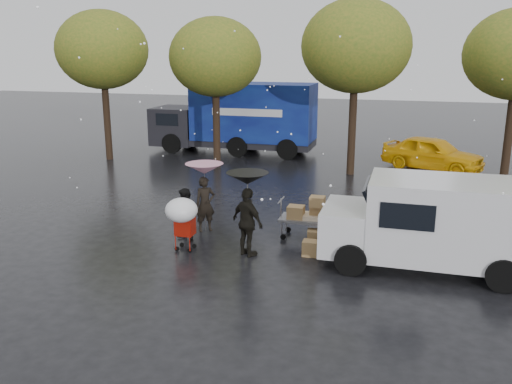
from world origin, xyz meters
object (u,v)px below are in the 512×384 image
(shopping_cart, at_px, (182,213))
(blue_truck, at_px, (238,118))
(vendor_cart, at_px, (310,214))
(person_black, at_px, (248,222))
(white_van, at_px, (433,222))
(yellow_taxi, at_px, (433,153))
(person_pink, at_px, (205,204))

(shopping_cart, distance_m, blue_truck, 14.10)
(vendor_cart, relative_size, blue_truck, 0.18)
(person_black, bearing_deg, white_van, -143.21)
(person_black, xyz_separation_m, shopping_cart, (-1.70, -0.23, 0.17))
(shopping_cart, bearing_deg, yellow_taxi, 61.93)
(person_pink, relative_size, vendor_cart, 1.06)
(person_pink, xyz_separation_m, shopping_cart, (0.05, -1.76, 0.26))
(vendor_cart, bearing_deg, person_black, -126.96)
(person_pink, bearing_deg, yellow_taxi, 20.26)
(shopping_cart, height_order, yellow_taxi, yellow_taxi)
(blue_truck, bearing_deg, vendor_cart, -63.44)
(person_pink, relative_size, shopping_cart, 1.10)
(person_pink, xyz_separation_m, yellow_taxi, (6.55, 10.42, -0.07))
(shopping_cart, distance_m, white_van, 6.23)
(shopping_cart, relative_size, white_van, 0.30)
(vendor_cart, bearing_deg, blue_truck, 116.56)
(person_black, relative_size, blue_truck, 0.22)
(white_van, bearing_deg, blue_truck, 124.84)
(vendor_cart, bearing_deg, white_van, -21.59)
(yellow_taxi, bearing_deg, person_pink, 172.39)
(white_van, bearing_deg, person_black, -174.33)
(person_pink, distance_m, person_black, 2.33)
(vendor_cart, xyz_separation_m, white_van, (3.20, -1.27, 0.43))
(shopping_cart, relative_size, blue_truck, 0.18)
(shopping_cart, xyz_separation_m, blue_truck, (-2.93, 13.78, 0.69))
(person_black, relative_size, vendor_cart, 1.18)
(vendor_cart, height_order, blue_truck, blue_truck)
(person_black, bearing_deg, shopping_cart, 38.71)
(blue_truck, bearing_deg, shopping_cart, -78.01)
(person_pink, height_order, vendor_cart, person_pink)
(vendor_cart, relative_size, yellow_taxi, 0.35)
(person_pink, height_order, white_van, white_van)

